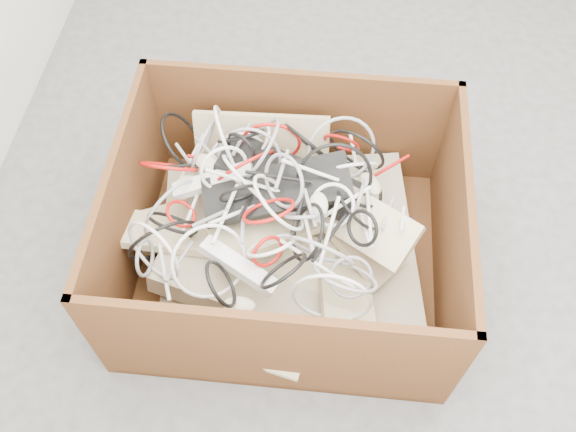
# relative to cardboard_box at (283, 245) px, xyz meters

# --- Properties ---
(ground) EXTENTS (3.00, 3.00, 0.00)m
(ground) POSITION_rel_cardboard_box_xyz_m (0.30, 0.21, -0.14)
(ground) COLOR #4B4A4D
(ground) RESTS_ON ground
(cardboard_box) EXTENTS (1.11, 0.92, 0.54)m
(cardboard_box) POSITION_rel_cardboard_box_xyz_m (0.00, 0.00, 0.00)
(cardboard_box) COLOR #402110
(cardboard_box) RESTS_ON ground
(keyboard_pile) EXTENTS (0.99, 0.84, 0.36)m
(keyboard_pile) POSITION_rel_cardboard_box_xyz_m (0.00, 0.01, 0.14)
(keyboard_pile) COLOR beige
(keyboard_pile) RESTS_ON cardboard_box
(mice_scatter) EXTENTS (0.72, 0.55, 0.19)m
(mice_scatter) POSITION_rel_cardboard_box_xyz_m (-0.06, 0.01, 0.22)
(mice_scatter) COLOR beige
(mice_scatter) RESTS_ON keyboard_pile
(power_strip_left) EXTENTS (0.28, 0.12, 0.11)m
(power_strip_left) POSITION_rel_cardboard_box_xyz_m (-0.24, 0.08, 0.24)
(power_strip_left) COLOR silver
(power_strip_left) RESTS_ON keyboard_pile
(power_strip_right) EXTENTS (0.26, 0.16, 0.09)m
(power_strip_right) POSITION_rel_cardboard_box_xyz_m (-0.11, -0.21, 0.21)
(power_strip_right) COLOR silver
(power_strip_right) RESTS_ON keyboard_pile
(vga_plug) EXTENTS (0.06, 0.05, 0.03)m
(vga_plug) POSITION_rel_cardboard_box_xyz_m (0.38, -0.01, 0.23)
(vga_plug) COLOR #0C0EBD
(vga_plug) RESTS_ON keyboard_pile
(cable_tangle) EXTENTS (0.94, 0.80, 0.43)m
(cable_tangle) POSITION_rel_cardboard_box_xyz_m (-0.06, 0.03, 0.25)
(cable_tangle) COLOR silver
(cable_tangle) RESTS_ON keyboard_pile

